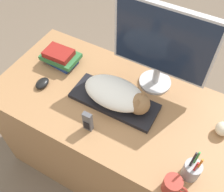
# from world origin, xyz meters

# --- Properties ---
(desk) EXTENTS (1.31, 0.68, 0.76)m
(desk) POSITION_xyz_m (0.00, 0.34, 0.38)
(desk) COLOR #9E7047
(desk) RESTS_ON ground_plane
(keyboard) EXTENTS (0.47, 0.18, 0.02)m
(keyboard) POSITION_xyz_m (0.02, 0.33, 0.77)
(keyboard) COLOR black
(keyboard) RESTS_ON desk
(cat) EXTENTS (0.36, 0.19, 0.13)m
(cat) POSITION_xyz_m (0.04, 0.33, 0.84)
(cat) COLOR white
(cat) RESTS_ON keyboard
(monitor) EXTENTS (0.51, 0.18, 0.49)m
(monitor) POSITION_xyz_m (0.15, 0.56, 1.04)
(monitor) COLOR #B7B7BC
(monitor) RESTS_ON desk
(computer_mouse) EXTENTS (0.06, 0.09, 0.03)m
(computer_mouse) POSITION_xyz_m (-0.39, 0.24, 0.77)
(computer_mouse) COLOR black
(computer_mouse) RESTS_ON desk
(coffee_mug) EXTENTS (0.11, 0.08, 0.09)m
(coffee_mug) POSITION_xyz_m (0.45, 0.05, 0.80)
(coffee_mug) COLOR #9E2D23
(coffee_mug) RESTS_ON desk
(pen_cup) EXTENTS (0.08, 0.08, 0.20)m
(pen_cup) POSITION_xyz_m (0.50, 0.15, 0.81)
(pen_cup) COLOR #939399
(pen_cup) RESTS_ON desk
(baseball) EXTENTS (0.07, 0.07, 0.07)m
(baseball) POSITION_xyz_m (0.56, 0.43, 0.79)
(baseball) COLOR beige
(baseball) RESTS_ON desk
(phone) EXTENTS (0.05, 0.03, 0.12)m
(phone) POSITION_xyz_m (-0.02, 0.13, 0.82)
(phone) COLOR #4C4C51
(phone) RESTS_ON desk
(book_stack) EXTENTS (0.22, 0.15, 0.09)m
(book_stack) POSITION_xyz_m (-0.41, 0.44, 0.80)
(book_stack) COLOR navy
(book_stack) RESTS_ON desk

